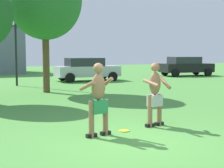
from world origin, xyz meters
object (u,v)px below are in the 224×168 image
object	(u,v)px
frisbee	(124,131)
tree_right_field	(45,0)
player_with_cap	(155,91)
car_silver_near_post	(87,69)
lamp_post	(15,22)
player_in_green	(98,97)
car_black_far_end	(186,66)

from	to	relation	value
frisbee	tree_right_field	distance (m)	9.98
player_with_cap	car_silver_near_post	bearing A→B (deg)	77.21
car_silver_near_post	lamp_post	bearing A→B (deg)	-163.64
player_in_green	frisbee	world-z (taller)	player_in_green
tree_right_field	car_black_far_end	bearing A→B (deg)	26.29
player_with_cap	frisbee	bearing A→B (deg)	-169.41
player_in_green	player_with_cap	bearing A→B (deg)	11.75
player_with_cap	player_in_green	distance (m)	1.82
car_silver_near_post	lamp_post	xyz separation A→B (m)	(-4.89, -1.43, 2.88)
car_black_far_end	tree_right_field	size ratio (longest dim) A/B	0.70
player_with_cap	car_black_far_end	bearing A→B (deg)	51.00
car_black_far_end	player_with_cap	bearing A→B (deg)	-129.00
player_in_green	tree_right_field	xyz separation A→B (m)	(0.93, 9.11, 3.55)
lamp_post	tree_right_field	size ratio (longest dim) A/B	0.95
player_with_cap	player_in_green	size ratio (longest dim) A/B	0.99
player_with_cap	frisbee	world-z (taller)	player_with_cap
player_with_cap	player_in_green	world-z (taller)	player_in_green
frisbee	tree_right_field	bearing A→B (deg)	88.95
player_with_cap	car_black_far_end	xyz separation A→B (m)	(12.36, 15.26, -0.12)
player_with_cap	tree_right_field	bearing A→B (deg)	95.59
player_in_green	lamp_post	size ratio (longest dim) A/B	0.29
frisbee	lamp_post	bearing A→B (deg)	93.02
player_in_green	car_black_far_end	world-z (taller)	player_in_green
tree_right_field	player_with_cap	bearing A→B (deg)	-84.41
player_with_cap	frisbee	size ratio (longest dim) A/B	6.51
player_with_cap	frisbee	distance (m)	1.40
frisbee	car_silver_near_post	world-z (taller)	car_silver_near_post
car_silver_near_post	car_black_far_end	world-z (taller)	same
car_silver_near_post	frisbee	bearing A→B (deg)	-106.47
player_in_green	car_silver_near_post	world-z (taller)	player_in_green
player_with_cap	tree_right_field	world-z (taller)	tree_right_field
tree_right_field	player_in_green	bearing A→B (deg)	-95.84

